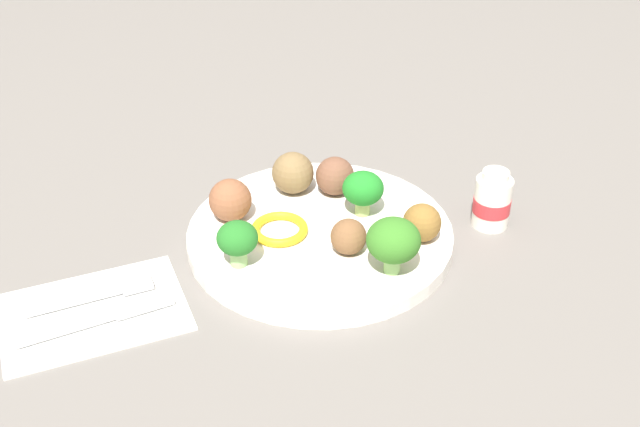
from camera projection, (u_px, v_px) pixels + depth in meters
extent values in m
plane|color=slate|center=(320.00, 242.00, 0.85)|extent=(4.00, 4.00, 0.00)
cylinder|color=white|center=(320.00, 235.00, 0.84)|extent=(0.28, 0.28, 0.02)
cylinder|color=#A2BA67|center=(362.00, 207.00, 0.86)|extent=(0.02, 0.02, 0.02)
ellipsoid|color=#1F7E25|center=(363.00, 188.00, 0.84)|extent=(0.04, 0.04, 0.04)
cylinder|color=#92C274|center=(239.00, 257.00, 0.78)|extent=(0.02, 0.02, 0.02)
ellipsoid|color=#246D24|center=(237.00, 238.00, 0.77)|extent=(0.04, 0.04, 0.03)
cylinder|color=#8FC06E|center=(392.00, 264.00, 0.77)|extent=(0.02, 0.02, 0.02)
ellipsoid|color=#367524|center=(393.00, 240.00, 0.76)|extent=(0.05, 0.05, 0.04)
sphere|color=brown|center=(349.00, 237.00, 0.79)|extent=(0.04, 0.04, 0.04)
sphere|color=brown|center=(293.00, 173.00, 0.89)|extent=(0.05, 0.05, 0.05)
sphere|color=brown|center=(335.00, 176.00, 0.89)|extent=(0.04, 0.04, 0.04)
sphere|color=brown|center=(230.00, 200.00, 0.84)|extent=(0.05, 0.05, 0.05)
sphere|color=brown|center=(422.00, 223.00, 0.81)|extent=(0.04, 0.04, 0.04)
torus|color=yellow|center=(280.00, 229.00, 0.83)|extent=(0.08, 0.08, 0.01)
cube|color=white|center=(93.00, 311.00, 0.75)|extent=(0.18, 0.13, 0.01)
cube|color=silver|center=(74.00, 300.00, 0.75)|extent=(0.09, 0.02, 0.01)
cube|color=silver|center=(136.00, 284.00, 0.77)|extent=(0.03, 0.02, 0.01)
cube|color=silver|center=(65.00, 328.00, 0.72)|extent=(0.09, 0.01, 0.01)
cube|color=silver|center=(143.00, 305.00, 0.75)|extent=(0.06, 0.02, 0.01)
cylinder|color=white|center=(492.00, 202.00, 0.86)|extent=(0.04, 0.04, 0.06)
cylinder|color=red|center=(492.00, 204.00, 0.86)|extent=(0.04, 0.04, 0.02)
cylinder|color=silver|center=(496.00, 176.00, 0.84)|extent=(0.03, 0.03, 0.01)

